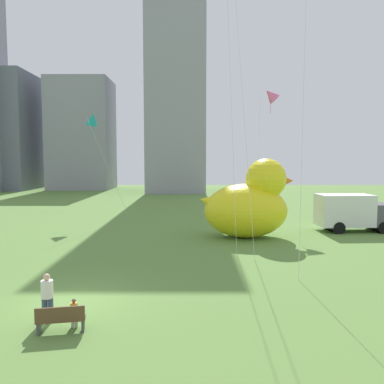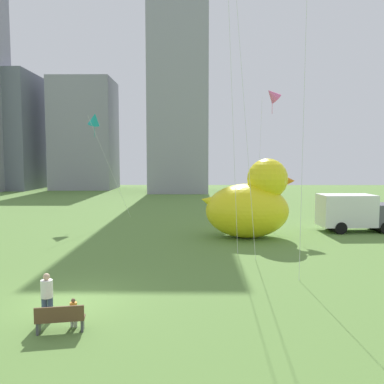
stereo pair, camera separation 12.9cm
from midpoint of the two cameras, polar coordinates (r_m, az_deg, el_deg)
The scene contains 9 objects.
ground_plane at distance 16.40m, azimuth -16.93°, elevation -15.08°, with size 140.00×140.00×0.00m, color #5D863C.
park_bench at distance 13.66m, azimuth -18.50°, elevation -17.15°, with size 1.57×0.71×0.90m.
person_adult at distance 14.59m, azimuth -20.24°, elevation -13.91°, with size 0.40×0.40×1.65m.
person_child at distance 13.92m, azimuth -16.70°, elevation -16.39°, with size 0.24×0.24×0.97m.
giant_inflatable_duck at distance 27.79m, azimuth 8.70°, elevation -1.76°, with size 6.75×4.33×5.60m.
box_truck at distance 32.36m, azimuth 22.77°, elevation -2.84°, with size 5.66×2.58×2.85m.
city_skyline at distance 72.87m, azimuth -16.10°, elevation 13.06°, with size 46.69×16.61×41.12m.
kite_pink at distance 36.21m, azimuth 11.80°, elevation 13.76°, with size 2.18×2.01×12.03m.
kite_teal at distance 38.17m, azimuth -14.01°, elevation 10.30°, with size 4.12×4.16×10.03m.
Camera 2 is at (4.80, -14.71, 5.51)m, focal length 36.39 mm.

